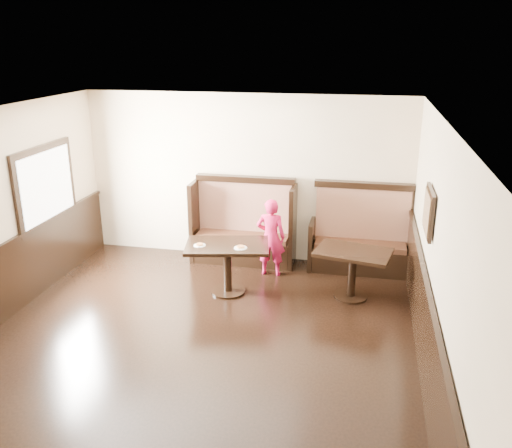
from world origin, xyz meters
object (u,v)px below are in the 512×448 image
(booth_main, at_px, (244,231))
(table_neighbor, at_px, (353,263))
(table_main, at_px, (227,256))
(child, at_px, (271,237))
(booth_neighbor, at_px, (360,242))

(booth_main, height_order, table_neighbor, booth_main)
(table_main, bearing_deg, child, 45.21)
(booth_main, xyz_separation_m, child, (0.55, -0.49, 0.11))
(table_neighbor, bearing_deg, booth_neighbor, 96.80)
(booth_neighbor, relative_size, table_neighbor, 1.41)
(table_main, distance_m, child, 0.93)
(booth_main, xyz_separation_m, booth_neighbor, (1.95, -0.00, -0.05))
(table_neighbor, height_order, child, child)
(booth_neighbor, height_order, table_neighbor, booth_neighbor)
(booth_neighbor, bearing_deg, table_main, -146.52)
(table_neighbor, bearing_deg, table_main, -161.99)
(table_main, bearing_deg, booth_neighbor, 22.20)
(booth_main, distance_m, booth_neighbor, 1.95)
(child, bearing_deg, booth_neighbor, -162.80)
(booth_neighbor, height_order, child, booth_neighbor)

